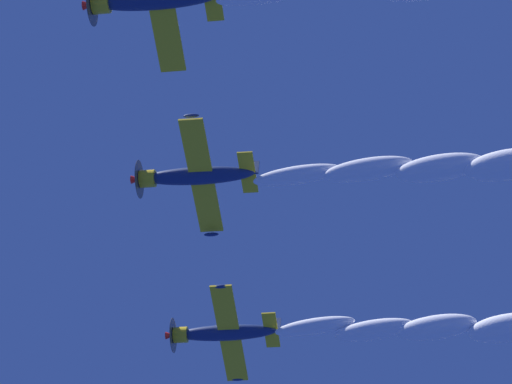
{
  "coord_description": "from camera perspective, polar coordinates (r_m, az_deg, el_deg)",
  "views": [
    {
      "loc": [
        6.22,
        -38.65,
        2.0
      ],
      "look_at": [
        0.86,
        1.75,
        57.54
      ],
      "focal_mm": 81.06,
      "sensor_mm": 36.0,
      "label": 1
    }
  ],
  "objects": [
    {
      "name": "airplane_outer_left",
      "position": [
        78.52,
        -1.65,
        -6.96
      ],
      "size": [
        7.92,
        8.81,
        2.39
      ],
      "color": "navy"
    },
    {
      "name": "airplane_left_wingman",
      "position": [
        64.17,
        -5.11,
        9.42
      ],
      "size": [
        7.93,
        8.81,
        2.44
      ],
      "color": "navy"
    },
    {
      "name": "airplane_right_wingman",
      "position": [
        70.14,
        -3.06,
        0.8
      ],
      "size": [
        7.93,
        8.81,
        2.51
      ],
      "color": "navy"
    }
  ]
}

